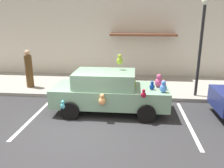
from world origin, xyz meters
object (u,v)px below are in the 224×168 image
Objects in this scene: plush_covered_car at (109,91)px; pedestrian_near_shopfront at (29,70)px; street_lamp_post at (201,39)px; teddy_bear_on_sidewalk at (113,83)px.

plush_covered_car reaches higher than pedestrian_near_shopfront.
plush_covered_car is at bearing -154.05° from street_lamp_post.
pedestrian_near_shopfront is (-4.09, 0.06, 0.52)m from teddy_bear_on_sidewalk.
teddy_bear_on_sidewalk is 0.18× the size of street_lamp_post.
street_lamp_post is at bearing -7.13° from teddy_bear_on_sidewalk.
plush_covered_car is 4.77m from pedestrian_near_shopfront.
plush_covered_car is 2.32× the size of pedestrian_near_shopfront.
street_lamp_post is at bearing -3.85° from pedestrian_near_shopfront.
teddy_bear_on_sidewalk is 0.41× the size of pedestrian_near_shopfront.
plush_covered_car reaches higher than teddy_bear_on_sidewalk.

